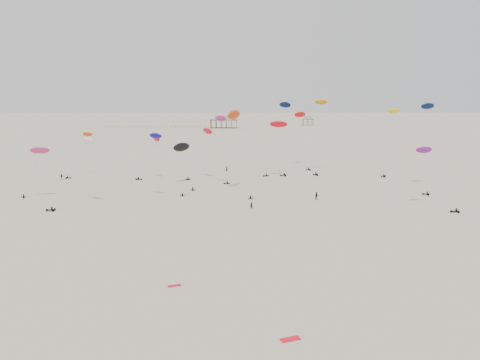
{
  "coord_description": "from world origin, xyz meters",
  "views": [
    {
      "loc": [
        -1.02,
        -15.09,
        26.01
      ],
      "look_at": [
        0.0,
        88.0,
        7.0
      ],
      "focal_mm": 35.0,
      "sensor_mm": 36.0,
      "label": 1
    }
  ],
  "objects_px": {
    "rig_0": "(320,122)",
    "spectator_0": "(251,209)",
    "pavilion_main": "(224,122)",
    "pavilion_small": "(308,121)",
    "rig_4": "(301,123)",
    "rig_7": "(79,158)"
  },
  "relations": [
    {
      "from": "pavilion_small",
      "to": "rig_0",
      "type": "height_order",
      "value": "rig_0"
    },
    {
      "from": "rig_4",
      "to": "spectator_0",
      "type": "bearing_deg",
      "value": 49.93
    },
    {
      "from": "rig_0",
      "to": "rig_7",
      "type": "bearing_deg",
      "value": 15.98
    },
    {
      "from": "pavilion_small",
      "to": "rig_7",
      "type": "distance_m",
      "value": 301.55
    },
    {
      "from": "pavilion_small",
      "to": "spectator_0",
      "type": "xyz_separation_m",
      "value": [
        -57.36,
        -290.95,
        -3.49
      ]
    },
    {
      "from": "rig_0",
      "to": "spectator_0",
      "type": "bearing_deg",
      "value": 45.26
    },
    {
      "from": "pavilion_main",
      "to": "rig_7",
      "type": "relative_size",
      "value": 1.18
    },
    {
      "from": "pavilion_small",
      "to": "rig_7",
      "type": "height_order",
      "value": "rig_7"
    },
    {
      "from": "rig_0",
      "to": "pavilion_small",
      "type": "bearing_deg",
      "value": -117.68
    },
    {
      "from": "rig_4",
      "to": "rig_7",
      "type": "bearing_deg",
      "value": 21.99
    },
    {
      "from": "pavilion_small",
      "to": "rig_0",
      "type": "bearing_deg",
      "value": -97.83
    },
    {
      "from": "rig_0",
      "to": "spectator_0",
      "type": "height_order",
      "value": "rig_0"
    },
    {
      "from": "pavilion_small",
      "to": "rig_7",
      "type": "relative_size",
      "value": 0.51
    },
    {
      "from": "pavilion_small",
      "to": "rig_4",
      "type": "bearing_deg",
      "value": -99.36
    },
    {
      "from": "rig_0",
      "to": "pavilion_main",
      "type": "bearing_deg",
      "value": -99.68
    },
    {
      "from": "pavilion_main",
      "to": "rig_7",
      "type": "height_order",
      "value": "rig_7"
    },
    {
      "from": "rig_4",
      "to": "rig_7",
      "type": "xyz_separation_m",
      "value": [
        -61.28,
        -61.62,
        -4.45
      ]
    },
    {
      "from": "pavilion_main",
      "to": "rig_4",
      "type": "distance_m",
      "value": 196.57
    },
    {
      "from": "pavilion_main",
      "to": "rig_7",
      "type": "xyz_separation_m",
      "value": [
        -28.12,
        -255.04,
        6.88
      ]
    },
    {
      "from": "rig_0",
      "to": "rig_4",
      "type": "bearing_deg",
      "value": -93.84
    },
    {
      "from": "pavilion_main",
      "to": "rig_4",
      "type": "bearing_deg",
      "value": -80.27
    },
    {
      "from": "pavilion_main",
      "to": "pavilion_small",
      "type": "relative_size",
      "value": 2.33
    }
  ]
}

